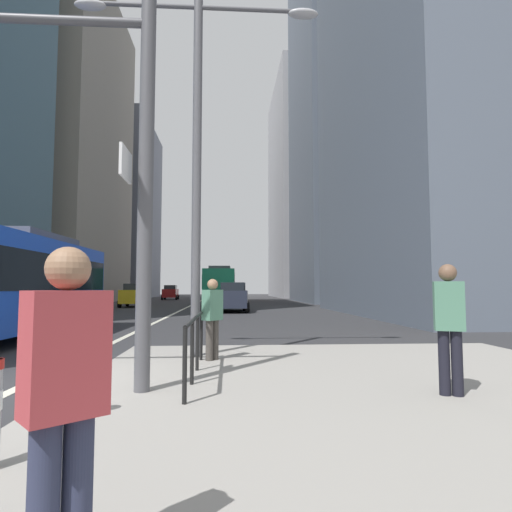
# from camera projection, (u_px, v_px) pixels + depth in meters

# --- Properties ---
(ground_plane) EXTENTS (160.00, 160.00, 0.00)m
(ground_plane) POSITION_uv_depth(u_px,v_px,m) (174.00, 314.00, 26.52)
(ground_plane) COLOR #303033
(median_island) EXTENTS (9.00, 10.00, 0.15)m
(median_island) POSITION_uv_depth(u_px,v_px,m) (382.00, 397.00, 5.98)
(median_island) COLOR gray
(median_island) RESTS_ON ground
(lane_centre_line) EXTENTS (0.20, 80.00, 0.01)m
(lane_centre_line) POSITION_uv_depth(u_px,v_px,m) (189.00, 306.00, 36.48)
(lane_centre_line) COLOR beige
(lane_centre_line) RESTS_ON ground
(office_tower_left_mid) EXTENTS (12.73, 20.62, 34.50)m
(office_tower_left_mid) POSITION_uv_depth(u_px,v_px,m) (53.00, 145.00, 47.15)
(office_tower_left_mid) COLOR gray
(office_tower_left_mid) RESTS_ON ground
(office_tower_left_far) EXTENTS (13.58, 19.18, 28.20)m
(office_tower_left_far) POSITION_uv_depth(u_px,v_px,m) (110.00, 211.00, 69.91)
(office_tower_left_far) COLOR slate
(office_tower_left_far) RESTS_ON ground
(office_tower_right_mid) EXTENTS (11.10, 16.46, 52.20)m
(office_tower_right_mid) POSITION_uv_depth(u_px,v_px,m) (345.00, 81.00, 50.76)
(office_tower_right_mid) COLOR slate
(office_tower_right_mid) RESTS_ON ground
(office_tower_right_far) EXTENTS (11.18, 24.18, 37.55)m
(office_tower_right_far) POSITION_uv_depth(u_px,v_px,m) (306.00, 191.00, 75.83)
(office_tower_right_far) COLOR #9E9EA3
(office_tower_right_far) RESTS_ON ground
(city_bus_blue_oncoming) EXTENTS (2.86, 10.91, 3.40)m
(city_bus_blue_oncoming) POSITION_uv_depth(u_px,v_px,m) (4.00, 280.00, 12.67)
(city_bus_blue_oncoming) COLOR blue
(city_bus_blue_oncoming) RESTS_ON ground
(city_bus_red_receding) EXTENTS (2.85, 11.20, 3.40)m
(city_bus_red_receding) POSITION_uv_depth(u_px,v_px,m) (221.00, 285.00, 38.54)
(city_bus_red_receding) COLOR #198456
(city_bus_red_receding) RESTS_ON ground
(city_bus_red_distant) EXTENTS (2.82, 10.63, 3.40)m
(city_bus_red_distant) POSITION_uv_depth(u_px,v_px,m) (225.00, 286.00, 56.80)
(city_bus_red_distant) COLOR red
(city_bus_red_distant) RESTS_ON ground
(car_oncoming_mid) EXTENTS (2.11, 4.42, 1.94)m
(car_oncoming_mid) POSITION_uv_depth(u_px,v_px,m) (135.00, 295.00, 36.02)
(car_oncoming_mid) COLOR gold
(car_oncoming_mid) RESTS_ON ground
(car_receding_near) EXTENTS (2.13, 4.26, 1.94)m
(car_receding_near) POSITION_uv_depth(u_px,v_px,m) (234.00, 297.00, 29.46)
(car_receding_near) COLOR silver
(car_receding_near) RESTS_ON ground
(car_receding_far) EXTENTS (2.10, 4.12, 1.94)m
(car_receding_far) POSITION_uv_depth(u_px,v_px,m) (232.00, 297.00, 28.26)
(car_receding_far) COLOR #232838
(car_receding_far) RESTS_ON ground
(car_oncoming_far) EXTENTS (2.11, 4.11, 1.94)m
(car_oncoming_far) POSITION_uv_depth(u_px,v_px,m) (170.00, 292.00, 57.39)
(car_oncoming_far) COLOR maroon
(car_oncoming_far) RESTS_ON ground
(street_lamp_post) EXTENTS (5.50, 0.32, 8.00)m
(street_lamp_post) POSITION_uv_depth(u_px,v_px,m) (197.00, 122.00, 9.51)
(street_lamp_post) COLOR #56565B
(street_lamp_post) RESTS_ON median_island
(bollard_right) EXTENTS (0.20, 0.20, 0.76)m
(bollard_right) POSITION_uv_depth(u_px,v_px,m) (73.00, 379.00, 4.82)
(bollard_right) COLOR #99999E
(bollard_right) RESTS_ON median_island
(pedestrian_railing) EXTENTS (0.06, 3.35, 0.98)m
(pedestrian_railing) POSITION_uv_depth(u_px,v_px,m) (195.00, 334.00, 7.05)
(pedestrian_railing) COLOR black
(pedestrian_railing) RESTS_ON median_island
(pedestrian_waiting) EXTENTS (0.44, 0.36, 1.78)m
(pedestrian_waiting) POSITION_uv_depth(u_px,v_px,m) (449.00, 321.00, 5.86)
(pedestrian_waiting) COLOR black
(pedestrian_waiting) RESTS_ON median_island
(pedestrian_walking) EXTENTS (0.45, 0.43, 1.66)m
(pedestrian_walking) POSITION_uv_depth(u_px,v_px,m) (64.00, 395.00, 2.13)
(pedestrian_walking) COLOR #2D334C
(pedestrian_walking) RESTS_ON median_island
(pedestrian_far) EXTENTS (0.43, 0.44, 1.63)m
(pedestrian_far) POSITION_uv_depth(u_px,v_px,m) (212.00, 315.00, 8.68)
(pedestrian_far) COLOR #423D38
(pedestrian_far) RESTS_ON median_island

